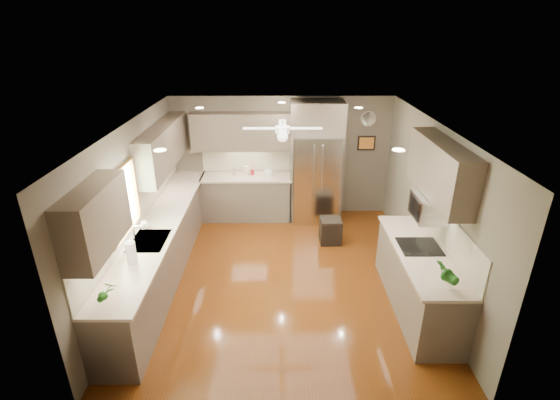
{
  "coord_description": "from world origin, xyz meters",
  "views": [
    {
      "loc": [
        -0.06,
        -5.62,
        3.81
      ],
      "look_at": [
        -0.04,
        0.6,
        1.09
      ],
      "focal_mm": 26.0,
      "sensor_mm": 36.0,
      "label": 1
    }
  ],
  "objects_px": {
    "canister_b": "(234,172)",
    "stool": "(330,230)",
    "paper_towel": "(131,253)",
    "soap_bottle": "(145,224)",
    "canister_d": "(252,172)",
    "potted_plant_left": "(107,291)",
    "bowl": "(269,175)",
    "potted_plant_right": "(446,273)",
    "refrigerator": "(316,165)",
    "microwave": "(430,207)",
    "canister_c": "(246,171)"
  },
  "relations": [
    {
      "from": "canister_d",
      "to": "paper_towel",
      "type": "distance_m",
      "value": 3.61
    },
    {
      "from": "potted_plant_right",
      "to": "refrigerator",
      "type": "bearing_deg",
      "value": 107.76
    },
    {
      "from": "canister_c",
      "to": "bowl",
      "type": "distance_m",
      "value": 0.46
    },
    {
      "from": "bowl",
      "to": "paper_towel",
      "type": "bearing_deg",
      "value": -117.65
    },
    {
      "from": "canister_b",
      "to": "paper_towel",
      "type": "distance_m",
      "value": 3.47
    },
    {
      "from": "refrigerator",
      "to": "paper_towel",
      "type": "relative_size",
      "value": 7.4
    },
    {
      "from": "refrigerator",
      "to": "microwave",
      "type": "relative_size",
      "value": 4.45
    },
    {
      "from": "stool",
      "to": "microwave",
      "type": "bearing_deg",
      "value": -56.44
    },
    {
      "from": "canister_b",
      "to": "potted_plant_right",
      "type": "xyz_separation_m",
      "value": [
        2.88,
        -3.85,
        0.11
      ]
    },
    {
      "from": "soap_bottle",
      "to": "canister_c",
      "type": "bearing_deg",
      "value": 60.66
    },
    {
      "from": "bowl",
      "to": "refrigerator",
      "type": "distance_m",
      "value": 0.99
    },
    {
      "from": "canister_d",
      "to": "refrigerator",
      "type": "distance_m",
      "value": 1.32
    },
    {
      "from": "bowl",
      "to": "stool",
      "type": "distance_m",
      "value": 1.74
    },
    {
      "from": "potted_plant_left",
      "to": "canister_b",
      "type": "bearing_deg",
      "value": 76.82
    },
    {
      "from": "refrigerator",
      "to": "stool",
      "type": "bearing_deg",
      "value": -78.26
    },
    {
      "from": "microwave",
      "to": "paper_towel",
      "type": "height_order",
      "value": "microwave"
    },
    {
      "from": "microwave",
      "to": "canister_c",
      "type": "bearing_deg",
      "value": 134.49
    },
    {
      "from": "canister_c",
      "to": "microwave",
      "type": "height_order",
      "value": "microwave"
    },
    {
      "from": "bowl",
      "to": "potted_plant_left",
      "type": "bearing_deg",
      "value": -112.29
    },
    {
      "from": "soap_bottle",
      "to": "potted_plant_left",
      "type": "bearing_deg",
      "value": -85.77
    },
    {
      "from": "bowl",
      "to": "refrigerator",
      "type": "relative_size",
      "value": 0.09
    },
    {
      "from": "canister_b",
      "to": "microwave",
      "type": "height_order",
      "value": "microwave"
    },
    {
      "from": "potted_plant_left",
      "to": "bowl",
      "type": "bearing_deg",
      "value": 67.71
    },
    {
      "from": "canister_b",
      "to": "canister_c",
      "type": "height_order",
      "value": "canister_c"
    },
    {
      "from": "microwave",
      "to": "bowl",
      "type": "bearing_deg",
      "value": 129.97
    },
    {
      "from": "potted_plant_left",
      "to": "microwave",
      "type": "xyz_separation_m",
      "value": [
        3.98,
        1.38,
        0.37
      ]
    },
    {
      "from": "soap_bottle",
      "to": "canister_d",
      "type": "bearing_deg",
      "value": 58.63
    },
    {
      "from": "canister_d",
      "to": "refrigerator",
      "type": "height_order",
      "value": "refrigerator"
    },
    {
      "from": "canister_c",
      "to": "bowl",
      "type": "bearing_deg",
      "value": -7.91
    },
    {
      "from": "paper_towel",
      "to": "canister_b",
      "type": "bearing_deg",
      "value": 73.24
    },
    {
      "from": "canister_b",
      "to": "stool",
      "type": "distance_m",
      "value": 2.32
    },
    {
      "from": "soap_bottle",
      "to": "microwave",
      "type": "xyz_separation_m",
      "value": [
        4.11,
        -0.38,
        0.45
      ]
    },
    {
      "from": "canister_c",
      "to": "bowl",
      "type": "xyz_separation_m",
      "value": [
        0.46,
        -0.06,
        -0.06
      ]
    },
    {
      "from": "potted_plant_left",
      "to": "microwave",
      "type": "relative_size",
      "value": 0.61
    },
    {
      "from": "potted_plant_left",
      "to": "bowl",
      "type": "relative_size",
      "value": 1.51
    },
    {
      "from": "potted_plant_right",
      "to": "refrigerator",
      "type": "height_order",
      "value": "refrigerator"
    },
    {
      "from": "microwave",
      "to": "stool",
      "type": "distance_m",
      "value": 2.36
    },
    {
      "from": "potted_plant_left",
      "to": "stool",
      "type": "bearing_deg",
      "value": 46.84
    },
    {
      "from": "potted_plant_left",
      "to": "paper_towel",
      "type": "height_order",
      "value": "potted_plant_left"
    },
    {
      "from": "canister_b",
      "to": "potted_plant_left",
      "type": "xyz_separation_m",
      "value": [
        -0.98,
        -4.17,
        0.1
      ]
    },
    {
      "from": "canister_b",
      "to": "paper_towel",
      "type": "bearing_deg",
      "value": -106.76
    },
    {
      "from": "potted_plant_left",
      "to": "paper_towel",
      "type": "bearing_deg",
      "value": 91.56
    },
    {
      "from": "canister_b",
      "to": "refrigerator",
      "type": "xyz_separation_m",
      "value": [
        1.67,
        -0.08,
        0.18
      ]
    },
    {
      "from": "canister_d",
      "to": "microwave",
      "type": "bearing_deg",
      "value": -46.86
    },
    {
      "from": "soap_bottle",
      "to": "microwave",
      "type": "bearing_deg",
      "value": -5.25
    },
    {
      "from": "canister_c",
      "to": "soap_bottle",
      "type": "height_order",
      "value": "same"
    },
    {
      "from": "canister_c",
      "to": "bowl",
      "type": "height_order",
      "value": "canister_c"
    },
    {
      "from": "canister_b",
      "to": "paper_towel",
      "type": "height_order",
      "value": "paper_towel"
    },
    {
      "from": "canister_d",
      "to": "potted_plant_right",
      "type": "xyz_separation_m",
      "value": [
        2.51,
        -3.87,
        0.12
      ]
    },
    {
      "from": "soap_bottle",
      "to": "refrigerator",
      "type": "xyz_separation_m",
      "value": [
        2.78,
        2.33,
        0.15
      ]
    }
  ]
}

